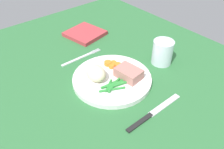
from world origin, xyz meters
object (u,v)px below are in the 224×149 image
(water_glass, at_px, (162,54))
(knife, at_px, (153,113))
(meat_portion, at_px, (129,73))
(dinner_plate, at_px, (112,79))
(fork, at_px, (81,57))
(napkin, at_px, (85,33))

(water_glass, bearing_deg, knife, -54.19)
(knife, height_order, water_glass, water_glass)
(meat_portion, relative_size, knife, 0.39)
(dinner_plate, relative_size, meat_portion, 3.17)
(meat_portion, xyz_separation_m, knife, (0.15, -0.04, -0.03))
(water_glass, bearing_deg, dinner_plate, -99.53)
(knife, distance_m, water_glass, 0.25)
(dinner_plate, xyz_separation_m, knife, (0.18, -0.00, -0.01))
(meat_portion, distance_m, fork, 0.21)
(water_glass, height_order, napkin, water_glass)
(fork, bearing_deg, water_glass, 46.13)
(fork, bearing_deg, knife, 1.53)
(knife, bearing_deg, meat_portion, 166.74)
(fork, bearing_deg, meat_portion, 13.18)
(water_glass, distance_m, napkin, 0.35)
(dinner_plate, bearing_deg, knife, -0.91)
(water_glass, relative_size, napkin, 0.61)
(dinner_plate, distance_m, meat_portion, 0.06)
(water_glass, bearing_deg, napkin, -164.24)
(fork, relative_size, water_glass, 1.94)
(knife, bearing_deg, napkin, 170.47)
(fork, relative_size, napkin, 1.19)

